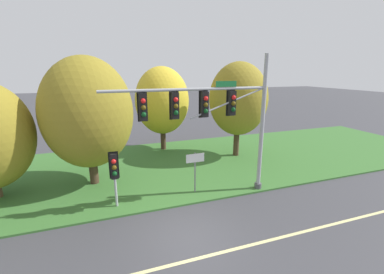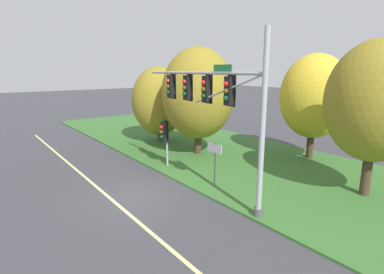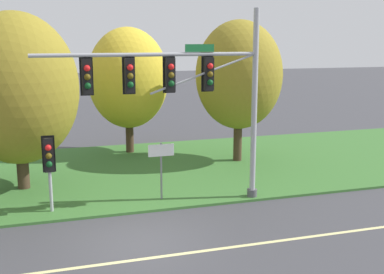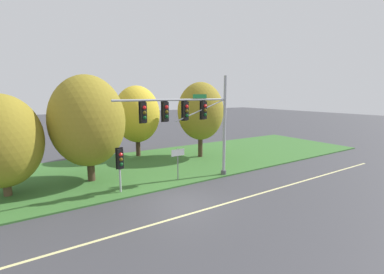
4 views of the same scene
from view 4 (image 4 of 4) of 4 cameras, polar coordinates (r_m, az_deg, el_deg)
name	(u,v)px [view 4 (image 4 of 4)]	position (r m, az deg, el deg)	size (l,w,h in m)	color
ground_plane	(186,203)	(15.03, -1.24, -14.55)	(160.00, 160.00, 0.00)	#3D3D42
lane_stripe	(198,211)	(14.11, 1.38, -16.21)	(36.00, 0.16, 0.01)	beige
grass_verge	(136,168)	(22.08, -12.44, -6.72)	(48.00, 11.50, 0.10)	#386B2D
traffic_signal_mast	(193,117)	(17.43, 0.26, 4.51)	(8.39, 0.49, 7.35)	#9EA0A5
pedestrian_signal_near_kerb	(120,161)	(16.19, -15.68, -5.18)	(0.46, 0.55, 2.84)	#9EA0A5
route_sign_post	(178,158)	(18.17, -3.16, -4.77)	(1.02, 0.08, 2.26)	slate
tree_nearest_road	(2,141)	(18.59, -36.64, -0.77)	(4.42, 4.42, 6.09)	brown
tree_left_of_mast	(88,121)	(18.88, -22.14, 3.27)	(4.98, 4.98, 7.33)	#423021
tree_behind_signpost	(137,114)	(25.42, -12.13, 4.95)	(4.37, 4.37, 6.86)	#423021
tree_mid_verge	(200,111)	(24.57, 1.90, 5.71)	(4.38, 4.38, 7.17)	#423021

